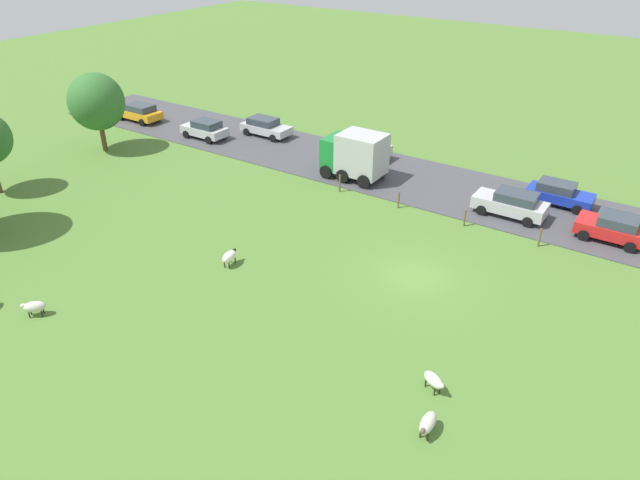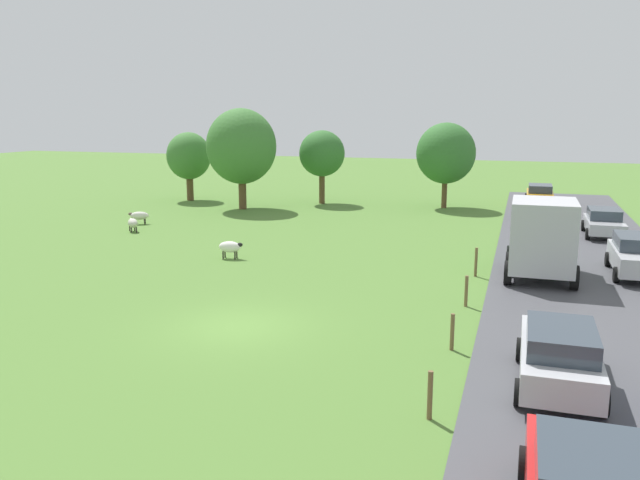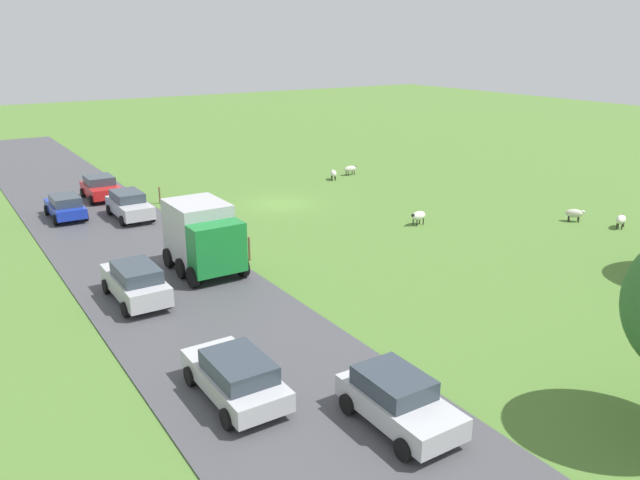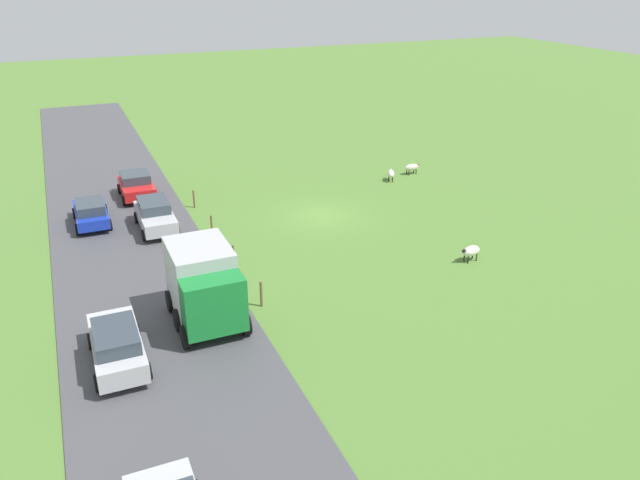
{
  "view_description": "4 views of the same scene",
  "coord_description": "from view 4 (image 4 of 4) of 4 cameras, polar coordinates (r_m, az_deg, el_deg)",
  "views": [
    {
      "loc": [
        -24.1,
        -10.09,
        16.71
      ],
      "look_at": [
        -0.37,
        5.77,
        0.57
      ],
      "focal_mm": 32.55,
      "sensor_mm": 36.0,
      "label": 1
    },
    {
      "loc": [
        8.55,
        -17.86,
        6.78
      ],
      "look_at": [
        -0.32,
        9.62,
        1.02
      ],
      "focal_mm": 35.5,
      "sensor_mm": 36.0,
      "label": 2
    },
    {
      "loc": [
        20.12,
        36.21,
        10.91
      ],
      "look_at": [
        3.22,
        9.99,
        0.73
      ],
      "focal_mm": 35.27,
      "sensor_mm": 36.0,
      "label": 3
    },
    {
      "loc": [
        13.96,
        32.13,
        14.04
      ],
      "look_at": [
        2.54,
        5.63,
        1.13
      ],
      "focal_mm": 34.53,
      "sensor_mm": 36.0,
      "label": 4
    }
  ],
  "objects": [
    {
      "name": "sheep_0",
      "position": [
        44.19,
        6.58,
        6.12
      ],
      "size": [
        0.9,
        1.15,
        0.76
      ],
      "color": "silver",
      "rests_on": "ground_plane"
    },
    {
      "name": "car_1",
      "position": [
        38.45,
        -20.47,
        2.43
      ],
      "size": [
        1.98,
        4.1,
        1.49
      ],
      "color": "#1933B2",
      "rests_on": "road_strip"
    },
    {
      "name": "fence_post_3",
      "position": [
        27.69,
        -5.47,
        -5.0
      ],
      "size": [
        0.12,
        0.12,
        1.24
      ],
      "primitive_type": "cylinder",
      "color": "brown",
      "rests_on": "ground_plane"
    },
    {
      "name": "ground_plane",
      "position": [
        37.74,
        0.15,
        2.26
      ],
      "size": [
        160.0,
        160.0,
        0.0
      ],
      "primitive_type": "plane",
      "color": "#517A33"
    },
    {
      "name": "truck_0",
      "position": [
        26.28,
        -10.71,
        -4.06
      ],
      "size": [
        2.78,
        4.34,
        3.33
      ],
      "color": "#197F33",
      "rests_on": "road_strip"
    },
    {
      "name": "sheep_3",
      "position": [
        32.67,
        13.81,
        -1.0
      ],
      "size": [
        1.21,
        0.68,
        0.84
      ],
      "color": "white",
      "rests_on": "ground_plane"
    },
    {
      "name": "car_5",
      "position": [
        24.82,
        -18.32,
        -9.18
      ],
      "size": [
        2.0,
        4.5,
        1.68
      ],
      "color": "#B7B7BC",
      "rests_on": "road_strip"
    },
    {
      "name": "fence_post_2",
      "position": [
        31.57,
        -8.03,
        -1.42
      ],
      "size": [
        0.12,
        0.12,
        1.13
      ],
      "primitive_type": "cylinder",
      "color": "brown",
      "rests_on": "ground_plane"
    },
    {
      "name": "fence_post_0",
      "position": [
        39.67,
        -11.6,
        3.75
      ],
      "size": [
        0.12,
        0.12,
        1.15
      ],
      "primitive_type": "cylinder",
      "color": "brown",
      "rests_on": "ground_plane"
    },
    {
      "name": "car_4",
      "position": [
        36.73,
        -15.04,
        2.29
      ],
      "size": [
        2.04,
        4.45,
        1.64
      ],
      "color": "#B7B7BC",
      "rests_on": "road_strip"
    },
    {
      "name": "sheep_2",
      "position": [
        45.87,
        8.51,
        6.68
      ],
      "size": [
        1.29,
        0.58,
        0.77
      ],
      "color": "beige",
      "rests_on": "ground_plane"
    },
    {
      "name": "fence_post_1",
      "position": [
        35.57,
        -10.01,
        1.43
      ],
      "size": [
        0.12,
        0.12,
        1.1
      ],
      "primitive_type": "cylinder",
      "color": "brown",
      "rests_on": "ground_plane"
    },
    {
      "name": "car_6",
      "position": [
        42.23,
        -16.66,
        4.9
      ],
      "size": [
        2.21,
        3.82,
        1.57
      ],
      "color": "red",
      "rests_on": "road_strip"
    },
    {
      "name": "road_strip",
      "position": [
        35.14,
        -17.24,
        -0.55
      ],
      "size": [
        8.0,
        80.0,
        0.06
      ],
      "primitive_type": "cube",
      "color": "#47474C",
      "rests_on": "ground_plane"
    }
  ]
}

